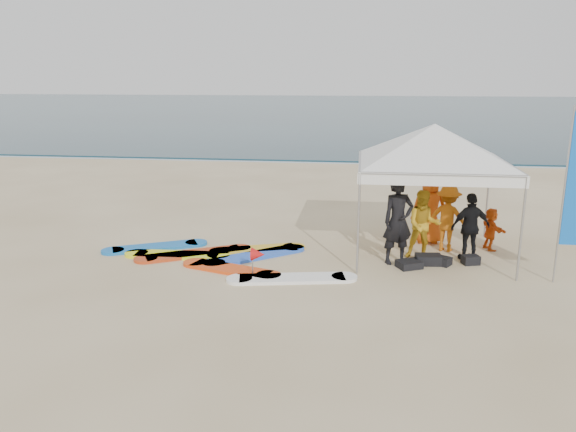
# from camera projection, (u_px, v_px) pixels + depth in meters

# --- Properties ---
(ground) EXTENTS (120.00, 120.00, 0.00)m
(ground) POSITION_uv_depth(u_px,v_px,m) (242.00, 318.00, 9.78)
(ground) COLOR beige
(ground) RESTS_ON ground
(ocean) EXTENTS (160.00, 84.00, 0.08)m
(ocean) POSITION_uv_depth(u_px,v_px,m) (347.00, 109.00, 67.42)
(ocean) COLOR #0C2633
(ocean) RESTS_ON ground
(shoreline_foam) EXTENTS (160.00, 1.20, 0.01)m
(shoreline_foam) POSITION_uv_depth(u_px,v_px,m) (321.00, 161.00, 27.27)
(shoreline_foam) COLOR silver
(shoreline_foam) RESTS_ON ground
(person_black_a) EXTENTS (0.84, 0.72, 1.96)m
(person_black_a) POSITION_uv_depth(u_px,v_px,m) (398.00, 221.00, 12.40)
(person_black_a) COLOR black
(person_black_a) RESTS_ON ground
(person_yellow) EXTENTS (0.80, 0.63, 1.59)m
(person_yellow) POSITION_uv_depth(u_px,v_px,m) (423.00, 225.00, 12.77)
(person_yellow) COLOR gold
(person_yellow) RESTS_ON ground
(person_orange_a) EXTENTS (1.17, 0.92, 1.60)m
(person_orange_a) POSITION_uv_depth(u_px,v_px,m) (448.00, 218.00, 13.34)
(person_orange_a) COLOR #C46111
(person_orange_a) RESTS_ON ground
(person_black_b) EXTENTS (0.98, 0.62, 1.56)m
(person_black_b) POSITION_uv_depth(u_px,v_px,m) (470.00, 227.00, 12.66)
(person_black_b) COLOR black
(person_black_b) RESTS_ON ground
(person_orange_b) EXTENTS (0.91, 0.63, 1.78)m
(person_orange_b) POSITION_uv_depth(u_px,v_px,m) (429.00, 208.00, 13.94)
(person_orange_b) COLOR #D05212
(person_orange_b) RESTS_ON ground
(person_seated) EXTENTS (0.56, 1.00, 1.03)m
(person_seated) POSITION_uv_depth(u_px,v_px,m) (491.00, 229.00, 13.48)
(person_seated) COLOR #E75814
(person_seated) RESTS_ON ground
(canopy_tent) EXTENTS (4.62, 4.62, 3.48)m
(canopy_tent) POSITION_uv_depth(u_px,v_px,m) (435.00, 124.00, 12.58)
(canopy_tent) COLOR #A5A5A8
(canopy_tent) RESTS_ON ground
(marker_pennant) EXTENTS (0.28, 0.28, 0.64)m
(marker_pennant) POSITION_uv_depth(u_px,v_px,m) (258.00, 255.00, 11.64)
(marker_pennant) COLOR #A5A5A8
(marker_pennant) RESTS_ON ground
(gear_pile) EXTENTS (1.90, 0.89, 0.22)m
(gear_pile) POSITION_uv_depth(u_px,v_px,m) (432.00, 261.00, 12.46)
(gear_pile) COLOR black
(gear_pile) RESTS_ON ground
(surfboard_spread) EXTENTS (5.71, 2.88, 0.07)m
(surfboard_spread) POSITION_uv_depth(u_px,v_px,m) (222.00, 258.00, 12.86)
(surfboard_spread) COLOR gold
(surfboard_spread) RESTS_ON ground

